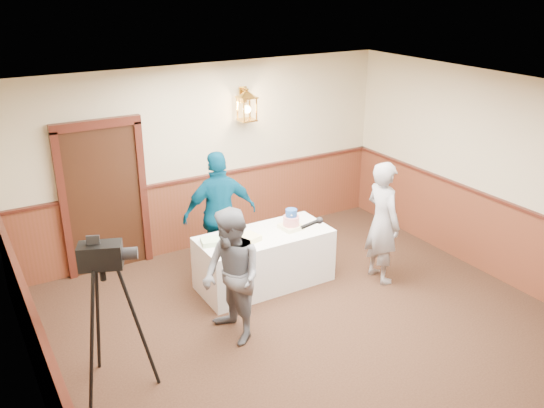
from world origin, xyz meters
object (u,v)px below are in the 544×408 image
at_px(sheet_cake_green, 212,241).
at_px(tiered_cake, 291,221).
at_px(baker, 383,222).
at_px(display_table, 265,259).
at_px(sheet_cake_yellow, 246,239).
at_px(assistant_p, 220,214).
at_px(tv_camera_rig, 109,327).
at_px(interviewer, 232,277).

bearing_deg(sheet_cake_green, tiered_cake, -5.78).
bearing_deg(baker, sheet_cake_green, 74.82).
bearing_deg(tiered_cake, baker, -31.55).
height_order(display_table, tiered_cake, tiered_cake).
distance_m(tiered_cake, sheet_cake_yellow, 0.72).
height_order(assistant_p, tv_camera_rig, assistant_p).
xyz_separation_m(tiered_cake, tv_camera_rig, (-2.79, -1.06, -0.12)).
bearing_deg(display_table, baker, -24.93).
bearing_deg(assistant_p, interviewer, 76.24).
height_order(display_table, tv_camera_rig, tv_camera_rig).
distance_m(tiered_cake, assistant_p, 0.99).
bearing_deg(tiered_cake, sheet_cake_yellow, -176.50).
relative_size(display_table, interviewer, 1.12).
distance_m(display_table, sheet_cake_yellow, 0.52).
height_order(sheet_cake_yellow, sheet_cake_green, sheet_cake_yellow).
bearing_deg(tiered_cake, sheet_cake_green, 174.22).
bearing_deg(baker, display_table, 69.15).
distance_m(sheet_cake_green, assistant_p, 0.66).
xyz_separation_m(interviewer, tv_camera_rig, (-1.45, -0.18, -0.07)).
bearing_deg(interviewer, sheet_cake_yellow, 139.64).
bearing_deg(tv_camera_rig, interviewer, 28.40).
height_order(interviewer, assistant_p, assistant_p).
distance_m(display_table, tiered_cake, 0.63).
relative_size(display_table, sheet_cake_yellow, 5.32).
xyz_separation_m(sheet_cake_green, assistant_p, (0.37, 0.54, 0.11)).
distance_m(sheet_cake_yellow, tv_camera_rig, 2.30).
xyz_separation_m(display_table, tv_camera_rig, (-2.38, -1.09, 0.36)).
bearing_deg(sheet_cake_green, interviewer, -102.47).
bearing_deg(tv_camera_rig, sheet_cake_yellow, 47.39).
relative_size(sheet_cake_green, interviewer, 0.18).
relative_size(interviewer, baker, 0.94).
xyz_separation_m(tiered_cake, baker, (1.05, -0.65, -0.01)).
distance_m(interviewer, tv_camera_rig, 1.46).
height_order(sheet_cake_green, tv_camera_rig, tv_camera_rig).
distance_m(display_table, assistant_p, 0.88).
relative_size(display_table, assistant_p, 1.01).
relative_size(sheet_cake_yellow, sheet_cake_green, 1.18).
relative_size(tiered_cake, assistant_p, 0.17).
xyz_separation_m(sheet_cake_green, tv_camera_rig, (-1.66, -1.17, -0.05)).
relative_size(baker, assistant_p, 0.96).
height_order(baker, assistant_p, assistant_p).
bearing_deg(sheet_cake_green, assistant_p, 55.41).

